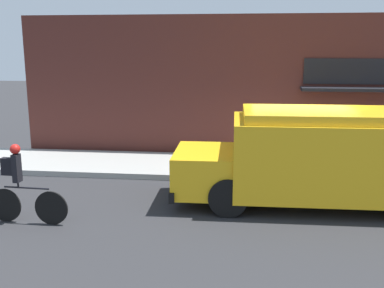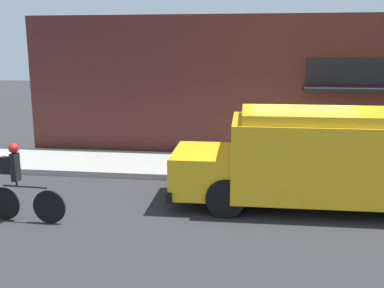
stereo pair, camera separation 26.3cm
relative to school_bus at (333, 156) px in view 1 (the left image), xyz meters
name	(u,v)px [view 1 (the left image)]	position (x,y,z in m)	size (l,w,h in m)	color
ground_plane	(297,185)	(-0.60, 1.49, -1.18)	(70.00, 70.00, 0.00)	#2B2B2D
sidewalk	(292,169)	(-0.60, 2.84, -1.10)	(28.00, 2.70, 0.16)	#999993
storefront	(292,88)	(-0.54, 4.41, 1.15)	(17.67, 0.86, 4.64)	#4C231E
school_bus	(333,156)	(0.00, 0.00, 0.00)	(6.72, 2.69, 2.24)	yellow
cyclist	(21,186)	(-6.61, -1.84, -0.38)	(1.76, 0.21, 1.69)	black
trash_bin	(372,152)	(1.75, 3.21, -0.61)	(0.59, 0.59, 0.81)	#38383D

